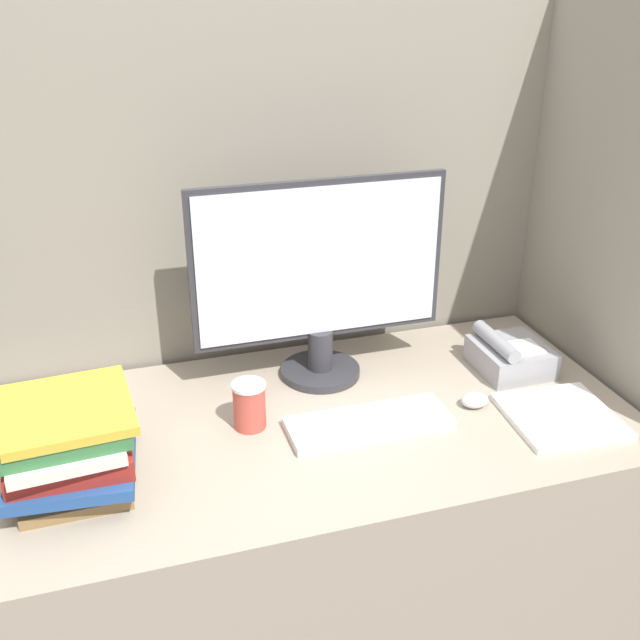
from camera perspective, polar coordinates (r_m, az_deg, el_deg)
The scene contains 10 objects.
cubicle_panel_rear at distance 2.00m, azimuth -4.47°, elevation 0.01°, with size 1.90×0.04×1.69m.
cubicle_panel_right at distance 2.01m, azimuth 20.53°, elevation -1.47°, with size 0.04×0.79×1.69m.
desk at distance 1.93m, azimuth -1.15°, elevation -17.40°, with size 1.50×0.73×0.77m.
monitor at distance 1.77m, azimuth -0.00°, elevation 3.07°, with size 0.61×0.20×0.50m.
keyboard at distance 1.67m, azimuth 3.77°, elevation -7.86°, with size 0.37×0.13×0.02m.
mouse at distance 1.78m, azimuth 11.71°, elevation -6.00°, with size 0.07×0.05×0.03m.
coffee_cup at distance 1.66m, azimuth -5.41°, elevation -6.48°, with size 0.08×0.08×0.11m.
book_stack at distance 1.54m, azimuth -18.59°, elevation -8.93°, with size 0.26×0.31×0.18m.
desk_telephone at distance 1.94m, azimuth 14.23°, elevation -2.65°, with size 0.17×0.18×0.10m.
paper_pile at distance 1.79m, azimuth 17.84°, elevation -6.98°, with size 0.25×0.25×0.01m.
Camera 1 is at (-0.39, -1.00, 1.69)m, focal length 42.00 mm.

